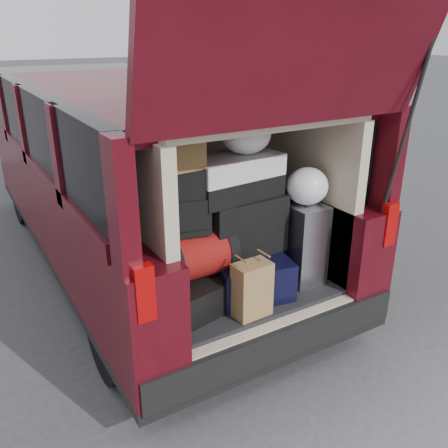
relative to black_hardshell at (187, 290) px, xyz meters
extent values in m
plane|color=#363638|center=(0.40, -0.15, -0.65)|extent=(80.00, 80.00, 0.00)
cylinder|color=black|center=(-0.42, 0.25, -0.33)|extent=(0.24, 0.64, 0.64)
cylinder|color=black|center=(1.22, 0.25, -0.33)|extent=(0.24, 0.64, 0.64)
cylinder|color=black|center=(-0.42, 3.55, -0.33)|extent=(0.24, 0.64, 0.64)
cylinder|color=black|center=(1.22, 3.55, -0.33)|extent=(0.24, 0.64, 0.64)
cube|color=black|center=(0.40, 1.92, -0.39)|extent=(1.90, 4.85, 0.08)
cube|color=#41080F|center=(-0.39, 1.92, 0.05)|extent=(0.33, 4.85, 0.80)
cube|color=#41080F|center=(1.18, 1.92, 0.05)|extent=(0.33, 4.85, 0.80)
cube|color=#41080F|center=(0.40, 1.92, 1.08)|extent=(1.82, 4.46, 0.10)
cube|color=black|center=(-0.48, 1.82, 0.79)|extent=(0.12, 4.25, 0.68)
cube|color=black|center=(1.28, 1.82, 0.79)|extent=(0.12, 4.25, 0.68)
cube|color=black|center=(0.40, -0.44, -0.25)|extent=(1.86, 0.16, 0.22)
cube|color=#990505|center=(-0.46, -0.48, 0.37)|extent=(0.10, 0.06, 0.30)
cube|color=#990505|center=(1.26, -0.48, 0.37)|extent=(0.10, 0.06, 0.30)
cube|color=black|center=(0.40, 0.12, -0.13)|extent=(1.24, 1.05, 0.06)
cube|color=beige|center=(-0.26, 0.12, 0.47)|extent=(0.08, 1.05, 1.15)
cube|color=beige|center=(1.06, 0.12, 0.47)|extent=(0.08, 1.05, 1.15)
cube|color=beige|center=(0.40, 0.68, 0.47)|extent=(1.34, 0.06, 1.15)
cube|color=beige|center=(0.40, 0.12, 1.08)|extent=(1.34, 1.05, 0.06)
cube|color=#41080F|center=(0.40, -0.61, 1.61)|extent=(1.75, 0.38, 1.02)
cylinder|color=black|center=(1.24, -0.55, 1.00)|extent=(0.02, 0.90, 0.76)
cube|color=black|center=(0.40, 0.12, -0.38)|extent=(1.24, 1.05, 0.55)
cube|color=black|center=(0.00, 0.00, 0.00)|extent=(0.48, 0.59, 0.21)
cube|color=black|center=(0.45, 0.00, 0.03)|extent=(0.60, 0.68, 0.26)
cube|color=silver|center=(0.86, -0.07, 0.18)|extent=(0.25, 0.38, 0.57)
cube|color=#9B7446|center=(0.30, -0.31, 0.07)|extent=(0.24, 0.16, 0.35)
cube|color=maroon|center=(0.07, -0.03, 0.25)|extent=(0.46, 0.30, 0.30)
cube|color=black|center=(0.44, 0.05, 0.35)|extent=(0.55, 0.34, 0.39)
cube|color=black|center=(0.01, 0.00, 0.60)|extent=(0.31, 0.23, 0.41)
cube|color=silver|center=(0.39, 0.06, 0.69)|extent=(0.64, 0.37, 0.27)
cube|color=brown|center=(0.00, 0.00, 0.91)|extent=(0.24, 0.20, 0.20)
ellipsoid|color=white|center=(0.48, 0.06, 0.95)|extent=(0.34, 0.32, 0.26)
ellipsoid|color=white|center=(0.86, -0.10, 0.59)|extent=(0.30, 0.28, 0.25)
camera|label=1|loc=(-1.16, -2.40, 1.55)|focal=38.00mm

